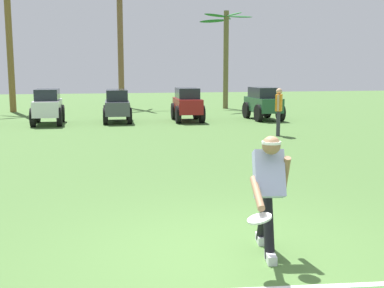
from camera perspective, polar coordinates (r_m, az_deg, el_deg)
name	(u,v)px	position (r m, az deg, el deg)	size (l,w,h in m)	color
ground_plane	(229,255)	(5.82, 4.46, -12.96)	(80.00, 80.00, 0.00)	#456A32
frisbee_thrower	(268,188)	(5.64, 9.04, -5.21)	(0.58, 1.06, 1.42)	black
frisbee_in_flight	(260,219)	(5.12, 8.01, -8.74)	(0.26, 0.27, 0.09)	white
teammate_near_sideline	(279,107)	(15.99, 10.24, 4.31)	(0.34, 0.47, 1.56)	#33333D
parked_car_slot_c	(48,106)	(19.94, -16.73, 4.37)	(1.18, 2.36, 1.40)	silver
parked_car_slot_d	(117,105)	(20.22, -8.87, 4.63)	(1.24, 2.44, 1.34)	#474C51
parked_car_slot_e	(187,104)	(20.32, -0.56, 4.81)	(1.29, 2.40, 1.40)	maroon
parked_car_slot_f	(263,103)	(21.18, 8.42, 4.88)	(1.17, 2.36, 1.40)	#235133
palm_tree_left_of_centre	(9,35)	(26.43, -20.87, 11.93)	(2.80, 3.54, 6.63)	brown
palm_tree_right_of_centre	(120,36)	(28.53, -8.49, 12.55)	(2.74, 3.05, 7.13)	brown
palm_tree_far_right	(226,48)	(27.09, 4.02, 11.26)	(3.13, 3.50, 5.34)	brown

